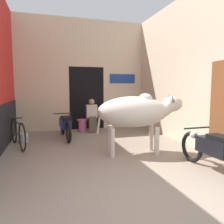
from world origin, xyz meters
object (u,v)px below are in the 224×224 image
object	(u,v)px
motorcycle_near	(214,150)
bicycle	(18,133)
shopkeeper_seated	(92,115)
cow	(137,112)
plastic_stool	(82,125)
motorcycle_far	(65,125)
bucket	(24,138)

from	to	relation	value
motorcycle_near	bicycle	bearing A→B (deg)	140.64
bicycle	shopkeeper_seated	world-z (taller)	shopkeeper_seated
cow	plastic_stool	bearing A→B (deg)	105.19
motorcycle_far	shopkeeper_seated	xyz separation A→B (m)	(0.97, 0.74, 0.20)
motorcycle_near	shopkeeper_seated	bearing A→B (deg)	107.51
motorcycle_near	plastic_stool	bearing A→B (deg)	110.62
cow	plastic_stool	world-z (taller)	cow
bicycle	bucket	size ratio (longest dim) A/B	6.36
cow	motorcycle_near	size ratio (longest dim) A/B	1.09
bicycle	plastic_stool	world-z (taller)	bicycle
bicycle	motorcycle_near	bearing A→B (deg)	-39.36
cow	bicycle	distance (m)	3.14
cow	shopkeeper_seated	xyz separation A→B (m)	(-0.48, 2.79, -0.37)
cow	motorcycle_far	distance (m)	2.57
shopkeeper_seated	bucket	xyz separation A→B (m)	(-2.14, -0.89, -0.48)
shopkeeper_seated	bucket	size ratio (longest dim) A/B	4.44
cow	motorcycle_near	xyz separation A→B (m)	(0.87, -1.49, -0.56)
shopkeeper_seated	bucket	distance (m)	2.37
shopkeeper_seated	bicycle	bearing A→B (deg)	-149.06
motorcycle_near	bicycle	world-z (taller)	motorcycle_near
bicycle	shopkeeper_seated	xyz separation A→B (m)	(2.23, 1.34, 0.25)
bicycle	shopkeeper_seated	bearing A→B (deg)	30.94
motorcycle_far	shopkeeper_seated	distance (m)	1.24
motorcycle_near	plastic_stool	size ratio (longest dim) A/B	4.26
bucket	bicycle	bearing A→B (deg)	-101.96
motorcycle_far	motorcycle_near	bearing A→B (deg)	-56.72
motorcycle_far	shopkeeper_seated	world-z (taller)	shopkeeper_seated
shopkeeper_seated	bucket	world-z (taller)	shopkeeper_seated
plastic_stool	bucket	size ratio (longest dim) A/B	1.70
cow	motorcycle_near	distance (m)	1.81
plastic_stool	bucket	xyz separation A→B (m)	(-1.82, -1.04, -0.11)
motorcycle_near	bucket	world-z (taller)	motorcycle_near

